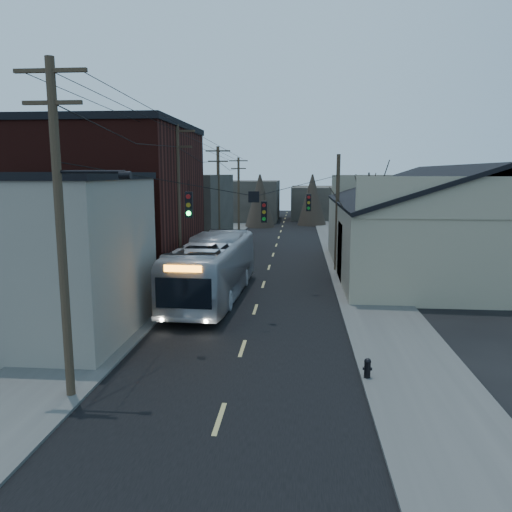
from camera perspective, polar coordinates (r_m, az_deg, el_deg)
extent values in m
plane|color=black|center=(13.78, -5.61, -21.91)|extent=(160.00, 160.00, 0.00)
cube|color=black|center=(42.23, 1.83, -0.30)|extent=(9.00, 110.00, 0.02)
cube|color=#474744|center=(43.06, -6.84, -0.11)|extent=(4.00, 110.00, 0.12)
cube|color=#474744|center=(42.37, 10.64, -0.36)|extent=(4.00, 110.00, 0.12)
cube|color=gray|center=(23.72, -23.44, -0.21)|extent=(8.00, 8.00, 7.00)
cube|color=black|center=(33.92, -16.30, 5.42)|extent=(10.00, 12.00, 10.00)
cube|color=#342F2A|center=(49.13, -8.93, 5.07)|extent=(9.00, 14.00, 7.00)
cube|color=gray|center=(38.39, 21.19, 1.84)|extent=(16.00, 20.00, 5.00)
cube|color=black|center=(37.18, 15.56, 7.79)|extent=(8.16, 20.60, 2.86)
cube|color=black|center=(39.43, 27.15, 7.17)|extent=(8.16, 20.60, 2.86)
cube|color=#342F2A|center=(77.11, -1.20, 6.36)|extent=(10.00, 12.00, 6.00)
cube|color=#342F2A|center=(81.83, 8.33, 6.09)|extent=(12.00, 14.00, 5.00)
cone|color=black|center=(32.04, 12.56, 2.85)|extent=(0.40, 0.40, 7.20)
cylinder|color=#382B1E|center=(16.38, -21.40, 2.09)|extent=(0.28, 0.28, 10.50)
cube|color=#382B1E|center=(16.53, -22.46, 19.00)|extent=(2.20, 0.12, 0.12)
cylinder|color=#382B1E|center=(30.51, -8.85, 5.28)|extent=(0.28, 0.28, 10.00)
cube|color=#382B1E|center=(30.53, -9.07, 13.92)|extent=(2.20, 0.12, 0.12)
cylinder|color=#382B1E|center=(45.21, -4.31, 6.37)|extent=(0.28, 0.28, 9.50)
cube|color=#382B1E|center=(45.19, -4.38, 11.89)|extent=(2.20, 0.12, 0.12)
cylinder|color=#382B1E|center=(60.06, -2.00, 6.91)|extent=(0.28, 0.28, 9.00)
cube|color=#382B1E|center=(60.01, -2.02, 10.82)|extent=(2.20, 0.12, 0.12)
cylinder|color=#382B1E|center=(36.77, 9.26, 4.79)|extent=(0.28, 0.28, 8.50)
cube|color=black|center=(19.56, -7.66, 5.82)|extent=(0.28, 0.20, 1.00)
cube|color=black|center=(23.68, 0.94, 5.06)|extent=(0.28, 0.20, 1.00)
cube|color=black|center=(29.61, 6.04, 6.09)|extent=(0.28, 0.20, 1.00)
imported|color=#A6AAB2|center=(28.65, -4.92, -1.41)|extent=(3.51, 12.89, 3.56)
imported|color=#B8BCC0|center=(40.96, -4.31, 0.33)|extent=(1.49, 4.17, 1.37)
cylinder|color=black|center=(18.21, 12.61, -12.59)|extent=(0.22, 0.22, 0.56)
sphere|color=black|center=(18.10, 12.65, -11.69)|extent=(0.24, 0.24, 0.24)
cylinder|color=black|center=(18.20, 12.62, -12.45)|extent=(0.34, 0.15, 0.11)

